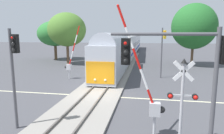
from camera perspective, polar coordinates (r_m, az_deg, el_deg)
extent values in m
plane|color=#47474C|center=(17.49, -4.87, -8.30)|extent=(220.00, 220.00, 0.00)
cube|color=beige|center=(17.49, -4.87, -8.29)|extent=(44.00, 0.20, 0.01)
cube|color=gray|center=(17.47, -4.87, -8.02)|extent=(4.40, 80.00, 0.18)
cube|color=#56514C|center=(17.61, -7.16, -7.37)|extent=(0.10, 80.00, 0.14)
cube|color=#56514C|center=(17.26, -2.55, -7.66)|extent=(0.10, 80.00, 0.14)
cube|color=#B2B7C1|center=(26.78, 0.61, 2.85)|extent=(3.00, 16.37, 3.90)
cube|color=orange|center=(18.91, -3.43, -1.67)|extent=(2.76, 0.08, 2.15)
cylinder|color=#B2B7C1|center=(26.64, 0.62, 6.77)|extent=(2.76, 14.74, 2.76)
sphere|color=#F4F2CC|center=(19.16, -4.88, -3.63)|extent=(0.24, 0.24, 0.24)
sphere|color=#F4F2CC|center=(18.94, -1.95, -3.76)|extent=(0.24, 0.24, 0.24)
cube|color=silver|center=(47.18, 4.71, 6.05)|extent=(3.00, 23.11, 4.60)
cube|color=black|center=(47.05, 6.56, 6.38)|extent=(0.04, 20.80, 0.90)
cube|color=#193899|center=(47.14, 6.54, 4.62)|extent=(0.04, 21.26, 0.36)
cube|color=silver|center=(71.09, 6.52, 7.11)|extent=(3.00, 23.11, 4.60)
cube|color=black|center=(71.00, 7.75, 7.32)|extent=(0.04, 20.80, 0.90)
cube|color=#193899|center=(71.07, 7.73, 6.16)|extent=(0.04, 21.26, 0.36)
cylinder|color=#B7B7BC|center=(11.12, 12.01, -16.09)|extent=(0.14, 0.14, 1.10)
cube|color=#B7B7BC|center=(10.77, 12.18, -11.76)|extent=(0.56, 0.40, 0.70)
sphere|color=black|center=(10.79, 14.07, -11.79)|extent=(0.36, 0.36, 0.36)
cylinder|color=red|center=(10.59, 11.20, -9.09)|extent=(0.50, 0.12, 1.09)
cylinder|color=white|center=(10.30, 9.20, -3.49)|extent=(0.50, 0.12, 1.09)
cylinder|color=red|center=(10.14, 7.14, 2.36)|extent=(0.50, 0.12, 1.09)
cylinder|color=white|center=(10.09, 5.01, 8.33)|extent=(0.50, 0.12, 1.09)
cylinder|color=red|center=(10.17, 2.82, 14.27)|extent=(0.50, 0.12, 1.09)
sphere|color=red|center=(10.26, 1.71, 17.18)|extent=(0.14, 0.14, 0.14)
cylinder|color=#B2B2B7|center=(10.05, 19.33, -10.35)|extent=(0.14, 0.14, 3.98)
cube|color=white|center=(9.62, 19.88, -1.12)|extent=(0.98, 0.05, 0.98)
cube|color=white|center=(9.62, 19.88, -1.12)|extent=(0.98, 0.05, 0.98)
cube|color=#B2B2B7|center=(9.90, 19.48, -7.74)|extent=(1.10, 0.08, 0.08)
cylinder|color=black|center=(9.73, 16.36, -7.88)|extent=(0.26, 0.18, 0.26)
cylinder|color=black|center=(9.92, 22.74, -7.91)|extent=(0.26, 0.18, 0.26)
sphere|color=red|center=(9.64, 16.42, -8.05)|extent=(0.20, 0.20, 0.20)
sphere|color=red|center=(9.83, 22.87, -8.08)|extent=(0.20, 0.20, 0.20)
cone|color=black|center=(9.57, 20.01, 1.67)|extent=(0.28, 0.28, 0.22)
cylinder|color=#B7B7BC|center=(24.43, -12.21, -2.07)|extent=(0.14, 0.14, 1.10)
cube|color=#B7B7BC|center=(24.27, -12.28, 0.01)|extent=(0.56, 0.40, 0.70)
sphere|color=black|center=(24.41, -13.04, 0.04)|extent=(0.36, 0.36, 0.36)
cylinder|color=red|center=(24.15, -12.01, 1.12)|extent=(0.40, 0.12, 0.99)
cylinder|color=white|center=(23.93, -11.45, 3.36)|extent=(0.40, 0.12, 0.99)
cylinder|color=red|center=(23.75, -10.88, 5.63)|extent=(0.40, 0.12, 0.99)
cylinder|color=white|center=(23.61, -10.31, 7.94)|extent=(0.40, 0.12, 0.99)
cylinder|color=red|center=(23.52, -9.71, 10.27)|extent=(0.40, 0.12, 0.99)
sphere|color=red|center=(23.48, -9.41, 11.44)|extent=(0.14, 0.14, 0.14)
cylinder|color=#4C4C51|center=(24.83, 14.04, 3.85)|extent=(0.16, 0.16, 6.08)
cube|color=gold|center=(24.75, 14.90, 8.99)|extent=(0.34, 0.26, 1.00)
sphere|color=red|center=(24.60, 14.96, 9.74)|extent=(0.20, 0.20, 0.20)
cylinder|color=gold|center=(24.57, 14.97, 9.74)|extent=(0.24, 0.10, 0.24)
sphere|color=#262626|center=(24.60, 14.93, 8.99)|extent=(0.20, 0.20, 0.20)
cylinder|color=gold|center=(24.57, 14.94, 8.99)|extent=(0.24, 0.10, 0.24)
sphere|color=#262626|center=(24.60, 14.90, 8.25)|extent=(0.20, 0.20, 0.20)
cylinder|color=gold|center=(24.57, 14.90, 8.24)|extent=(0.24, 0.10, 0.24)
cylinder|color=#4C4C51|center=(8.27, 27.08, -9.41)|extent=(0.16, 0.16, 5.55)
cylinder|color=#4C4C51|center=(7.51, 14.37, 9.14)|extent=(3.81, 0.12, 0.12)
cube|color=black|center=(7.55, 4.01, 4.47)|extent=(0.34, 0.26, 1.00)
sphere|color=red|center=(7.38, 3.91, 6.85)|extent=(0.20, 0.20, 0.20)
cylinder|color=black|center=(7.35, 3.89, 6.84)|extent=(0.24, 0.10, 0.24)
sphere|color=#262626|center=(7.40, 3.88, 4.37)|extent=(0.20, 0.20, 0.20)
cylinder|color=black|center=(7.37, 3.86, 4.35)|extent=(0.24, 0.10, 0.24)
sphere|color=#262626|center=(7.44, 3.86, 1.92)|extent=(0.20, 0.20, 0.20)
cylinder|color=black|center=(7.41, 3.83, 1.89)|extent=(0.24, 0.10, 0.24)
cylinder|color=#4C4C51|center=(12.20, -26.46, -3.42)|extent=(0.16, 0.16, 5.60)
cube|color=black|center=(11.78, -26.06, 6.04)|extent=(0.34, 0.26, 1.00)
sphere|color=red|center=(11.65, -26.61, 7.56)|extent=(0.20, 0.20, 0.20)
cylinder|color=black|center=(11.63, -26.69, 7.55)|extent=(0.24, 0.10, 0.24)
sphere|color=#262626|center=(11.66, -26.49, 5.99)|extent=(0.20, 0.20, 0.20)
cylinder|color=black|center=(11.64, -26.58, 5.98)|extent=(0.24, 0.10, 0.24)
sphere|color=#262626|center=(11.68, -26.38, 4.42)|extent=(0.20, 0.20, 0.20)
cylinder|color=black|center=(11.66, -26.46, 4.41)|extent=(0.24, 0.10, 0.24)
cylinder|color=brown|center=(43.75, -15.88, 4.35)|extent=(0.58, 0.58, 3.53)
ellipsoid|color=#2D7533|center=(43.61, -16.10, 9.21)|extent=(7.11, 7.11, 5.20)
cylinder|color=brown|center=(36.29, 22.00, 3.29)|extent=(0.42, 0.42, 3.80)
ellipsoid|color=#236628|center=(36.15, 22.47, 10.73)|extent=(7.27, 7.27, 7.49)
cylinder|color=brown|center=(36.63, -12.57, 3.88)|extent=(0.47, 0.47, 3.91)
ellipsoid|color=#4C7A2D|center=(36.48, -12.81, 10.43)|extent=(6.70, 6.70, 5.94)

